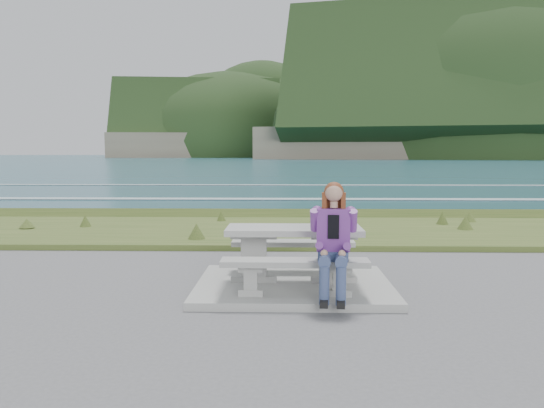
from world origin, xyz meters
name	(u,v)px	position (x,y,z in m)	size (l,w,h in m)	color
concrete_slab	(294,286)	(0.00, 0.00, 0.05)	(2.60, 2.10, 0.10)	gray
picnic_table	(294,239)	(0.00, 0.00, 0.68)	(1.80, 0.75, 0.75)	gray
bench_landward	(295,268)	(0.00, -0.70, 0.45)	(1.80, 0.35, 0.45)	gray
bench_seaward	(293,247)	(0.00, 0.70, 0.45)	(1.80, 0.35, 0.45)	gray
grass_verge	(290,233)	(0.00, 5.00, 0.00)	(160.00, 4.50, 0.22)	#30491B
shore_drop	(289,218)	(0.00, 7.90, 0.00)	(160.00, 0.80, 2.20)	#65574C
ocean	(287,212)	(0.00, 25.09, -1.74)	(1600.00, 1600.00, 0.09)	#214F5D
headland_range	(538,142)	(190.44, 398.44, 9.90)	(729.83, 363.95, 181.35)	#65574C
seated_woman	(333,257)	(0.45, -0.83, 0.61)	(0.45, 0.72, 1.39)	navy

